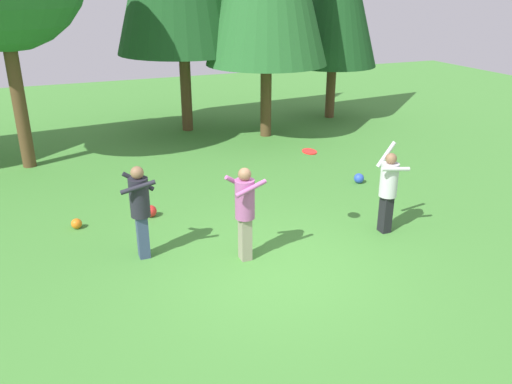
{
  "coord_description": "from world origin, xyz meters",
  "views": [
    {
      "loc": [
        -3.22,
        -7.13,
        4.55
      ],
      "look_at": [
        0.06,
        0.94,
        1.05
      ],
      "focal_mm": 36.44,
      "sensor_mm": 36.0,
      "label": 1
    }
  ],
  "objects_px": {
    "person_thrower": "(388,186)",
    "ball_orange": "(77,224)",
    "frisbee": "(310,152)",
    "ball_red": "(151,211)",
    "person_bystander": "(140,205)",
    "person_catcher": "(245,206)",
    "ball_blue": "(359,178)"
  },
  "relations": [
    {
      "from": "frisbee",
      "to": "ball_orange",
      "type": "bearing_deg",
      "value": 151.43
    },
    {
      "from": "frisbee",
      "to": "person_catcher",
      "type": "bearing_deg",
      "value": -170.37
    },
    {
      "from": "person_thrower",
      "to": "ball_orange",
      "type": "relative_size",
      "value": 8.46
    },
    {
      "from": "frisbee",
      "to": "ball_red",
      "type": "xyz_separation_m",
      "value": [
        -2.52,
        2.19,
        -1.64
      ]
    },
    {
      "from": "frisbee",
      "to": "person_bystander",
      "type": "bearing_deg",
      "value": 170.01
    },
    {
      "from": "ball_blue",
      "to": "person_thrower",
      "type": "bearing_deg",
      "value": -111.97
    },
    {
      "from": "person_thrower",
      "to": "person_bystander",
      "type": "height_order",
      "value": "person_thrower"
    },
    {
      "from": "ball_orange",
      "to": "person_catcher",
      "type": "bearing_deg",
      "value": -41.93
    },
    {
      "from": "person_thrower",
      "to": "frisbee",
      "type": "xyz_separation_m",
      "value": [
        -1.61,
        0.23,
        0.81
      ]
    },
    {
      "from": "person_bystander",
      "to": "person_catcher",
      "type": "bearing_deg",
      "value": -14.45
    },
    {
      "from": "frisbee",
      "to": "ball_orange",
      "type": "distance_m",
      "value": 4.86
    },
    {
      "from": "person_thrower",
      "to": "person_catcher",
      "type": "bearing_deg",
      "value": 8.13
    },
    {
      "from": "person_thrower",
      "to": "ball_blue",
      "type": "bearing_deg",
      "value": -103.67
    },
    {
      "from": "frisbee",
      "to": "ball_blue",
      "type": "bearing_deg",
      "value": 40.81
    },
    {
      "from": "frisbee",
      "to": "ball_red",
      "type": "relative_size",
      "value": 1.48
    },
    {
      "from": "person_catcher",
      "to": "frisbee",
      "type": "bearing_deg",
      "value": -0.0
    },
    {
      "from": "person_thrower",
      "to": "ball_blue",
      "type": "xyz_separation_m",
      "value": [
        1.0,
        2.49,
        -0.84
      ]
    },
    {
      "from": "person_catcher",
      "to": "person_thrower",
      "type": "bearing_deg",
      "value": -9.8
    },
    {
      "from": "person_catcher",
      "to": "ball_blue",
      "type": "bearing_deg",
      "value": 22.55
    },
    {
      "from": "person_catcher",
      "to": "ball_red",
      "type": "xyz_separation_m",
      "value": [
        -1.2,
        2.42,
        -0.89
      ]
    },
    {
      "from": "person_bystander",
      "to": "ball_blue",
      "type": "bearing_deg",
      "value": 27.17
    },
    {
      "from": "person_bystander",
      "to": "ball_red",
      "type": "xyz_separation_m",
      "value": [
        0.45,
        1.67,
        -0.89
      ]
    },
    {
      "from": "person_catcher",
      "to": "ball_red",
      "type": "bearing_deg",
      "value": 106.7
    },
    {
      "from": "person_thrower",
      "to": "ball_blue",
      "type": "relative_size",
      "value": 7.32
    },
    {
      "from": "person_catcher",
      "to": "frisbee",
      "type": "relative_size",
      "value": 4.53
    },
    {
      "from": "person_thrower",
      "to": "person_bystander",
      "type": "relative_size",
      "value": 1.04
    },
    {
      "from": "person_thrower",
      "to": "person_catcher",
      "type": "height_order",
      "value": "person_thrower"
    },
    {
      "from": "person_bystander",
      "to": "frisbee",
      "type": "relative_size",
      "value": 4.53
    },
    {
      "from": "person_thrower",
      "to": "person_bystander",
      "type": "distance_m",
      "value": 4.65
    },
    {
      "from": "person_thrower",
      "to": "ball_orange",
      "type": "bearing_deg",
      "value": -15.0
    },
    {
      "from": "frisbee",
      "to": "ball_red",
      "type": "height_order",
      "value": "frisbee"
    },
    {
      "from": "frisbee",
      "to": "ball_blue",
      "type": "height_order",
      "value": "frisbee"
    }
  ]
}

